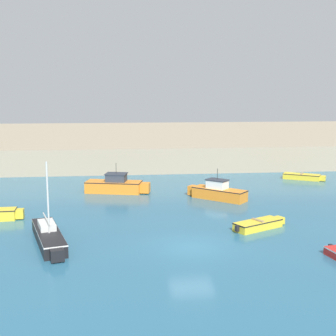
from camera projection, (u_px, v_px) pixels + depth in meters
The scene contains 7 objects.
ground_plane at pixel (192, 247), 26.71m from camera, with size 200.00×200.00×0.00m, color #28607F.
quay_seawall at pixel (147, 141), 68.93m from camera, with size 120.00×40.00×2.77m, color gray.
sailboat_black_0 at pixel (49, 236), 27.27m from camera, with size 2.89×6.66×4.89m.
motorboat_orange_1 at pixel (116, 185), 40.81m from camera, with size 5.76×2.85×2.60m.
motorboat_orange_3 at pixel (218, 192), 38.32m from camera, with size 4.58×4.24×2.54m.
dinghy_yellow_5 at pixel (303, 176), 46.81m from camera, with size 4.00×2.87×0.64m.
dinghy_yellow_6 at pixel (259, 224), 30.18m from camera, with size 3.84×2.59×0.62m.
Camera 1 is at (-4.03, -25.32, 8.85)m, focal length 50.00 mm.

